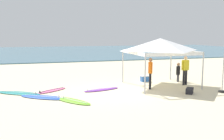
{
  "coord_description": "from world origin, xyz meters",
  "views": [
    {
      "loc": [
        -3.91,
        -12.47,
        2.95
      ],
      "look_at": [
        0.16,
        0.94,
        1.0
      ],
      "focal_mm": 40.79,
      "sensor_mm": 36.0,
      "label": 1
    }
  ],
  "objects_px": {
    "surfboard_pink": "(52,90)",
    "person_black": "(178,71)",
    "person_yellow": "(185,68)",
    "person_orange": "(150,71)",
    "surfboard_lime": "(72,101)",
    "surfboard_purple": "(101,89)",
    "cooler_box": "(145,78)",
    "surfboard_teal": "(18,93)",
    "surfboard_blue": "(44,97)",
    "gear_bag_near_tent": "(190,91)",
    "canopy_tent": "(160,45)"
  },
  "relations": [
    {
      "from": "surfboard_pink",
      "to": "person_black",
      "type": "height_order",
      "value": "person_black"
    },
    {
      "from": "person_yellow",
      "to": "person_orange",
      "type": "distance_m",
      "value": 2.5
    },
    {
      "from": "surfboard_lime",
      "to": "surfboard_purple",
      "type": "bearing_deg",
      "value": 45.42
    },
    {
      "from": "surfboard_pink",
      "to": "cooler_box",
      "type": "xyz_separation_m",
      "value": [
        5.84,
        1.12,
        0.16
      ]
    },
    {
      "from": "person_yellow",
      "to": "surfboard_lime",
      "type": "bearing_deg",
      "value": -165.1
    },
    {
      "from": "surfboard_pink",
      "to": "person_orange",
      "type": "distance_m",
      "value": 5.38
    },
    {
      "from": "person_orange",
      "to": "surfboard_teal",
      "type": "bearing_deg",
      "value": 172.72
    },
    {
      "from": "person_yellow",
      "to": "person_orange",
      "type": "relative_size",
      "value": 1.0
    },
    {
      "from": "surfboard_blue",
      "to": "surfboard_pink",
      "type": "relative_size",
      "value": 1.36
    },
    {
      "from": "surfboard_lime",
      "to": "surfboard_pink",
      "type": "relative_size",
      "value": 1.18
    },
    {
      "from": "surfboard_teal",
      "to": "person_orange",
      "type": "height_order",
      "value": "person_orange"
    },
    {
      "from": "surfboard_purple",
      "to": "gear_bag_near_tent",
      "type": "height_order",
      "value": "gear_bag_near_tent"
    },
    {
      "from": "surfboard_teal",
      "to": "surfboard_purple",
      "type": "bearing_deg",
      "value": -5.52
    },
    {
      "from": "canopy_tent",
      "to": "person_orange",
      "type": "height_order",
      "value": "canopy_tent"
    },
    {
      "from": "surfboard_teal",
      "to": "person_yellow",
      "type": "xyz_separation_m",
      "value": [
        9.31,
        -0.43,
        0.95
      ]
    },
    {
      "from": "person_orange",
      "to": "gear_bag_near_tent",
      "type": "bearing_deg",
      "value": -47.95
    },
    {
      "from": "surfboard_blue",
      "to": "gear_bag_near_tent",
      "type": "height_order",
      "value": "gear_bag_near_tent"
    },
    {
      "from": "surfboard_purple",
      "to": "cooler_box",
      "type": "xyz_separation_m",
      "value": [
        3.26,
        1.64,
        0.16
      ]
    },
    {
      "from": "surfboard_pink",
      "to": "person_orange",
      "type": "xyz_separation_m",
      "value": [
        5.21,
        -0.99,
        0.95
      ]
    },
    {
      "from": "gear_bag_near_tent",
      "to": "cooler_box",
      "type": "height_order",
      "value": "cooler_box"
    },
    {
      "from": "person_orange",
      "to": "person_black",
      "type": "relative_size",
      "value": 1.43
    },
    {
      "from": "person_yellow",
      "to": "cooler_box",
      "type": "distance_m",
      "value": 2.6
    },
    {
      "from": "surfboard_purple",
      "to": "surfboard_blue",
      "type": "bearing_deg",
      "value": -164.15
    },
    {
      "from": "surfboard_lime",
      "to": "surfboard_pink",
      "type": "xyz_separation_m",
      "value": [
        -0.74,
        2.39,
        0.0
      ]
    },
    {
      "from": "surfboard_purple",
      "to": "person_black",
      "type": "distance_m",
      "value": 5.44
    },
    {
      "from": "person_orange",
      "to": "person_black",
      "type": "bearing_deg",
      "value": 29.84
    },
    {
      "from": "surfboard_pink",
      "to": "person_yellow",
      "type": "height_order",
      "value": "person_yellow"
    },
    {
      "from": "person_yellow",
      "to": "person_black",
      "type": "relative_size",
      "value": 1.43
    },
    {
      "from": "surfboard_teal",
      "to": "person_black",
      "type": "bearing_deg",
      "value": 3.94
    },
    {
      "from": "surfboard_teal",
      "to": "gear_bag_near_tent",
      "type": "distance_m",
      "value": 8.64
    },
    {
      "from": "person_yellow",
      "to": "surfboard_blue",
      "type": "bearing_deg",
      "value": -174.15
    },
    {
      "from": "canopy_tent",
      "to": "surfboard_teal",
      "type": "relative_size",
      "value": 1.44
    },
    {
      "from": "gear_bag_near_tent",
      "to": "canopy_tent",
      "type": "bearing_deg",
      "value": 103.87
    },
    {
      "from": "canopy_tent",
      "to": "surfboard_teal",
      "type": "xyz_separation_m",
      "value": [
        -7.73,
        0.25,
        -2.35
      ]
    },
    {
      "from": "surfboard_lime",
      "to": "person_yellow",
      "type": "bearing_deg",
      "value": 14.9
    },
    {
      "from": "surfboard_pink",
      "to": "gear_bag_near_tent",
      "type": "xyz_separation_m",
      "value": [
        6.64,
        -2.58,
        0.1
      ]
    },
    {
      "from": "canopy_tent",
      "to": "surfboard_purple",
      "type": "relative_size",
      "value": 1.63
    },
    {
      "from": "surfboard_teal",
      "to": "surfboard_purple",
      "type": "height_order",
      "value": "same"
    },
    {
      "from": "surfboard_blue",
      "to": "person_orange",
      "type": "distance_m",
      "value": 5.73
    },
    {
      "from": "person_black",
      "to": "gear_bag_near_tent",
      "type": "xyz_separation_m",
      "value": [
        -1.23,
        -3.12,
        -0.52
      ]
    },
    {
      "from": "surfboard_pink",
      "to": "gear_bag_near_tent",
      "type": "bearing_deg",
      "value": -21.23
    },
    {
      "from": "surfboard_purple",
      "to": "person_yellow",
      "type": "xyz_separation_m",
      "value": [
        5.09,
        -0.02,
        0.95
      ]
    },
    {
      "from": "surfboard_lime",
      "to": "surfboard_teal",
      "type": "bearing_deg",
      "value": 136.22
    },
    {
      "from": "surfboard_purple",
      "to": "person_orange",
      "type": "height_order",
      "value": "person_orange"
    },
    {
      "from": "surfboard_pink",
      "to": "surfboard_lime",
      "type": "bearing_deg",
      "value": -72.85
    },
    {
      "from": "surfboard_teal",
      "to": "person_orange",
      "type": "relative_size",
      "value": 1.41
    },
    {
      "from": "gear_bag_near_tent",
      "to": "cooler_box",
      "type": "distance_m",
      "value": 3.79
    },
    {
      "from": "surfboard_lime",
      "to": "cooler_box",
      "type": "height_order",
      "value": "cooler_box"
    },
    {
      "from": "surfboard_purple",
      "to": "surfboard_blue",
      "type": "distance_m",
      "value": 3.13
    },
    {
      "from": "surfboard_purple",
      "to": "cooler_box",
      "type": "height_order",
      "value": "cooler_box"
    }
  ]
}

